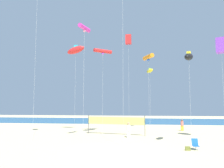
# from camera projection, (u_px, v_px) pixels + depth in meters

# --- Properties ---
(ground_plane) EXTENTS (120.00, 120.00, 0.00)m
(ground_plane) POSITION_uv_depth(u_px,v_px,m) (118.00, 152.00, 16.97)
(ground_plane) COLOR beige
(ocean_band) EXTENTS (120.00, 20.00, 0.01)m
(ocean_band) POSITION_uv_depth(u_px,v_px,m) (133.00, 121.00, 51.61)
(ocean_band) COLOR #28608C
(ocean_band) RESTS_ON ground
(beachgoer_white_shirt) EXTENTS (0.39, 0.39, 1.73)m
(beachgoer_white_shirt) POSITION_uv_depth(u_px,v_px,m) (129.00, 129.00, 24.70)
(beachgoer_white_shirt) COLOR white
(beachgoer_white_shirt) RESTS_ON ground
(beachgoer_coral_shirt) EXTENTS (0.37, 0.37, 1.63)m
(beachgoer_coral_shirt) POSITION_uv_depth(u_px,v_px,m) (182.00, 125.00, 31.27)
(beachgoer_coral_shirt) COLOR gold
(beachgoer_coral_shirt) RESTS_ON ground
(folding_beach_chair) EXTENTS (0.52, 0.65, 0.89)m
(folding_beach_chair) POSITION_uv_depth(u_px,v_px,m) (195.00, 144.00, 17.99)
(folding_beach_chair) COLOR #1959B2
(folding_beach_chair) RESTS_ON ground
(volleyball_net) EXTENTS (7.31, 1.72, 2.40)m
(volleyball_net) POSITION_uv_depth(u_px,v_px,m) (115.00, 121.00, 27.21)
(volleyball_net) COLOR #4C4C51
(volleyball_net) RESTS_ON ground
(beach_handbag) EXTENTS (0.40, 0.20, 0.32)m
(beach_handbag) POSITION_uv_depth(u_px,v_px,m) (188.00, 148.00, 17.65)
(beach_handbag) COLOR olive
(beach_handbag) RESTS_ON ground
(kite_orange_tube) EXTENTS (1.71, 2.61, 11.53)m
(kite_orange_tube) POSITION_uv_depth(u_px,v_px,m) (148.00, 57.00, 34.17)
(kite_orange_tube) COLOR silver
(kite_orange_tube) RESTS_ON ground
(kite_magenta_tube) EXTENTS (0.97, 1.91, 12.02)m
(kite_magenta_tube) POSITION_uv_depth(u_px,v_px,m) (84.00, 28.00, 23.05)
(kite_magenta_tube) COLOR silver
(kite_magenta_tube) RESTS_ON ground
(kite_black_inflatable) EXTENTS (1.40, 2.04, 8.51)m
(kite_black_inflatable) POSITION_uv_depth(u_px,v_px,m) (189.00, 57.00, 19.71)
(kite_black_inflatable) COLOR silver
(kite_black_inflatable) RESTS_ON ground
(kite_red_tube) EXTENTS (2.28, 1.84, 10.88)m
(kite_red_tube) POSITION_uv_depth(u_px,v_px,m) (103.00, 51.00, 28.29)
(kite_red_tube) COLOR silver
(kite_red_tube) RESTS_ON ground
(kite_yellow_inflatable) EXTENTS (1.43, 1.84, 9.93)m
(kite_yellow_inflatable) POSITION_uv_depth(u_px,v_px,m) (150.00, 71.00, 37.01)
(kite_yellow_inflatable) COLOR silver
(kite_yellow_inflatable) RESTS_ON ground
(kite_red_box) EXTENTS (0.97, 0.97, 15.31)m
(kite_red_box) POSITION_uv_depth(u_px,v_px,m) (128.00, 40.00, 36.34)
(kite_red_box) COLOR silver
(kite_red_box) RESTS_ON ground
(kite_red_inflatable) EXTENTS (2.89, 1.48, 12.01)m
(kite_red_inflatable) POSITION_uv_depth(u_px,v_px,m) (76.00, 50.00, 30.27)
(kite_red_inflatable) COLOR silver
(kite_red_inflatable) RESTS_ON ground
(kite_violet_box) EXTENTS (1.28, 1.28, 10.60)m
(kite_violet_box) POSITION_uv_depth(u_px,v_px,m) (221.00, 45.00, 22.62)
(kite_violet_box) COLOR silver
(kite_violet_box) RESTS_ON ground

